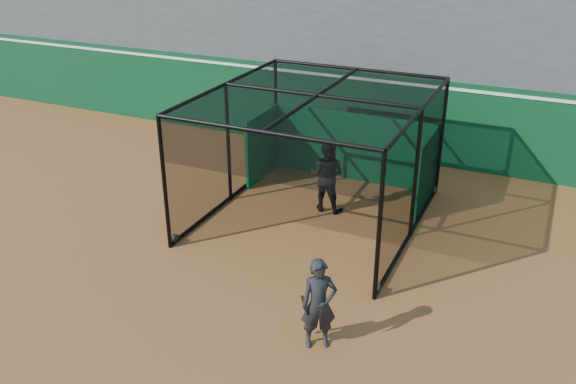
% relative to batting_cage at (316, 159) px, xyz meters
% --- Properties ---
extents(ground, '(120.00, 120.00, 0.00)m').
position_rel_batting_cage_xyz_m(ground, '(-0.55, -3.71, -1.54)').
color(ground, brown).
rests_on(ground, ground).
extents(outfield_wall, '(50.00, 0.50, 2.50)m').
position_rel_batting_cage_xyz_m(outfield_wall, '(-0.55, 4.79, -0.25)').
color(outfield_wall, '#0B3D1F').
rests_on(outfield_wall, ground).
extents(batting_cage, '(4.86, 5.57, 3.08)m').
position_rel_batting_cage_xyz_m(batting_cage, '(0.00, 0.00, 0.00)').
color(batting_cage, black).
rests_on(batting_cage, ground).
extents(batter, '(0.91, 0.71, 1.86)m').
position_rel_batting_cage_xyz_m(batter, '(0.09, 0.51, -0.61)').
color(batter, black).
rests_on(batter, ground).
extents(on_deck_player, '(0.73, 0.66, 1.68)m').
position_rel_batting_cage_xyz_m(on_deck_player, '(1.90, -4.49, -0.70)').
color(on_deck_player, black).
rests_on(on_deck_player, ground).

